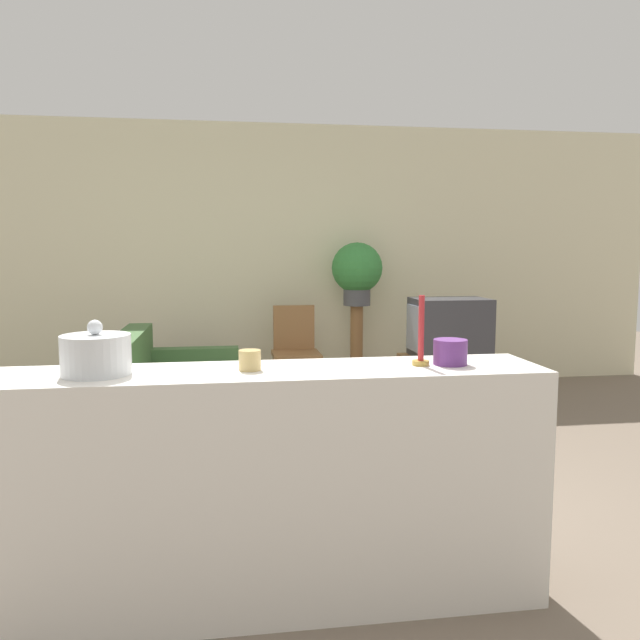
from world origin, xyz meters
name	(u,v)px	position (x,y,z in m)	size (l,w,h in m)	color
ground_plane	(254,534)	(0.00, 0.00, 0.00)	(14.00, 14.00, 0.00)	#756656
wall_back	(238,258)	(0.00, 3.43, 1.35)	(9.00, 0.06, 2.70)	beige
couch	(170,407)	(-0.55, 1.62, 0.27)	(0.96, 2.04, 0.78)	#476B3D
tv_stand	(448,385)	(1.79, 2.10, 0.25)	(0.82, 0.46, 0.51)	olive
television	(449,327)	(1.79, 2.10, 0.76)	(0.66, 0.44, 0.50)	#333338
wooden_chair	(295,348)	(0.52, 2.76, 0.51)	(0.44, 0.44, 0.90)	olive
plant_stand	(356,349)	(1.16, 3.04, 0.44)	(0.13, 0.13, 0.88)	olive
potted_plant	(357,270)	(1.16, 3.04, 1.23)	(0.50, 0.50, 0.63)	#4C4C51
foreground_counter	(259,488)	(0.00, -0.62, 0.48)	(2.29, 0.44, 0.97)	white
decorative_bowl	(96,354)	(-0.61, -0.62, 1.04)	(0.26, 0.26, 0.21)	silver
candle_jar	(250,360)	(-0.03, -0.62, 1.01)	(0.09, 0.09, 0.08)	tan
candlestick	(421,342)	(0.66, -0.62, 1.06)	(0.07, 0.07, 0.29)	#B7933D
coffee_tin	(450,352)	(0.79, -0.62, 1.02)	(0.14, 0.14, 0.10)	#66337F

